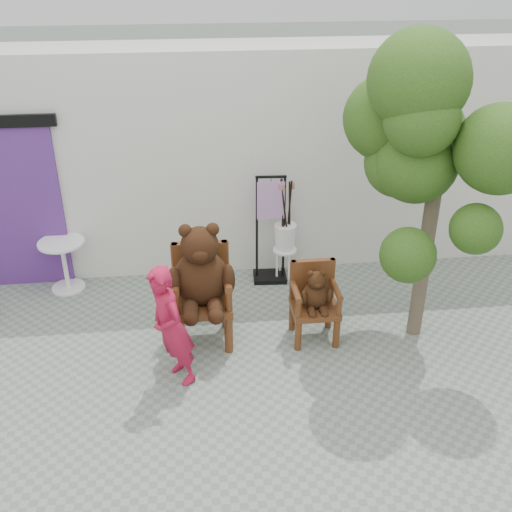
{
  "coord_description": "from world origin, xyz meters",
  "views": [
    {
      "loc": [
        -0.71,
        -4.82,
        4.21
      ],
      "look_at": [
        -0.02,
        1.22,
        0.95
      ],
      "focal_mm": 42.0,
      "sensor_mm": 36.0,
      "label": 1
    }
  ],
  "objects_px": {
    "chair_small": "(315,296)",
    "person": "(171,327)",
    "stool_bucket": "(285,237)",
    "cafe_table": "(64,260)",
    "display_stand": "(270,241)",
    "chair_big": "(201,278)",
    "tree": "(421,138)"
  },
  "relations": [
    {
      "from": "chair_small",
      "to": "person",
      "type": "xyz_separation_m",
      "value": [
        -1.62,
        -0.64,
        0.14
      ]
    },
    {
      "from": "person",
      "to": "stool_bucket",
      "type": "xyz_separation_m",
      "value": [
        1.5,
        2.03,
        -0.06
      ]
    },
    {
      "from": "chair_small",
      "to": "cafe_table",
      "type": "distance_m",
      "value": 3.39
    },
    {
      "from": "chair_small",
      "to": "display_stand",
      "type": "distance_m",
      "value": 1.43
    },
    {
      "from": "chair_big",
      "to": "cafe_table",
      "type": "bearing_deg",
      "value": 142.41
    },
    {
      "from": "chair_big",
      "to": "stool_bucket",
      "type": "relative_size",
      "value": 1.03
    },
    {
      "from": "display_stand",
      "to": "tree",
      "type": "distance_m",
      "value": 2.62
    },
    {
      "from": "person",
      "to": "stool_bucket",
      "type": "distance_m",
      "value": 2.52
    },
    {
      "from": "chair_big",
      "to": "display_stand",
      "type": "distance_m",
      "value": 1.65
    },
    {
      "from": "person",
      "to": "tree",
      "type": "distance_m",
      "value": 3.22
    },
    {
      "from": "chair_small",
      "to": "display_stand",
      "type": "bearing_deg",
      "value": 103.24
    },
    {
      "from": "chair_small",
      "to": "stool_bucket",
      "type": "relative_size",
      "value": 0.64
    },
    {
      "from": "display_stand",
      "to": "tree",
      "type": "height_order",
      "value": "tree"
    },
    {
      "from": "tree",
      "to": "chair_big",
      "type": "bearing_deg",
      "value": 179.33
    },
    {
      "from": "chair_big",
      "to": "display_stand",
      "type": "relative_size",
      "value": 0.99
    },
    {
      "from": "chair_big",
      "to": "person",
      "type": "relative_size",
      "value": 1.07
    },
    {
      "from": "chair_big",
      "to": "stool_bucket",
      "type": "distance_m",
      "value": 1.76
    },
    {
      "from": "chair_big",
      "to": "cafe_table",
      "type": "relative_size",
      "value": 2.13
    },
    {
      "from": "person",
      "to": "stool_bucket",
      "type": "height_order",
      "value": "stool_bucket"
    },
    {
      "from": "person",
      "to": "cafe_table",
      "type": "bearing_deg",
      "value": -174.89
    },
    {
      "from": "chair_big",
      "to": "person",
      "type": "height_order",
      "value": "chair_big"
    },
    {
      "from": "chair_small",
      "to": "cafe_table",
      "type": "bearing_deg",
      "value": 154.7
    },
    {
      "from": "person",
      "to": "cafe_table",
      "type": "relative_size",
      "value": 1.99
    },
    {
      "from": "tree",
      "to": "display_stand",
      "type": "bearing_deg",
      "value": 135.6
    },
    {
      "from": "chair_small",
      "to": "stool_bucket",
      "type": "height_order",
      "value": "stool_bucket"
    },
    {
      "from": "person",
      "to": "stool_bucket",
      "type": "relative_size",
      "value": 0.96
    },
    {
      "from": "cafe_table",
      "to": "stool_bucket",
      "type": "relative_size",
      "value": 0.48
    },
    {
      "from": "tree",
      "to": "cafe_table",
      "type": "bearing_deg",
      "value": 161.21
    },
    {
      "from": "stool_bucket",
      "to": "chair_big",
      "type": "bearing_deg",
      "value": -131.42
    },
    {
      "from": "display_stand",
      "to": "tree",
      "type": "relative_size",
      "value": 0.43
    },
    {
      "from": "person",
      "to": "tree",
      "type": "xyz_separation_m",
      "value": [
        2.67,
        0.69,
        1.67
      ]
    },
    {
      "from": "display_stand",
      "to": "chair_small",
      "type": "bearing_deg",
      "value": -73.02
    }
  ]
}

